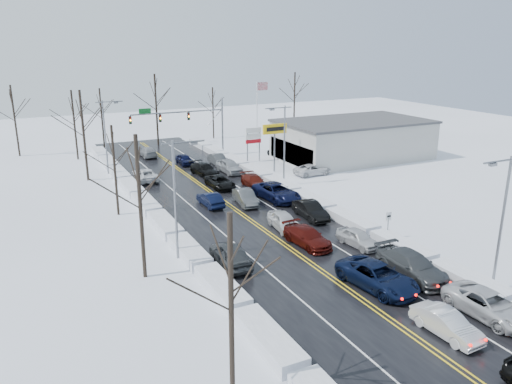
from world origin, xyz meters
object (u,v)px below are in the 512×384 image
tires_plus_sign (275,132)px  oncoming_car_0 (211,206)px  traffic_signal_mast (188,119)px  dealership_building (353,139)px  flagpole (258,109)px

tires_plus_sign → oncoming_car_0: 16.22m
traffic_signal_mast → dealership_building: bearing=-25.9°
traffic_signal_mast → oncoming_car_0: 22.68m
traffic_signal_mast → tires_plus_sign: 13.92m
tires_plus_sign → dealership_building: bearing=8.5°
dealership_building → oncoming_car_0: bearing=-156.1°
tires_plus_sign → dealership_building: (13.48, 2.01, -2.34)m
flagpole → dealership_building: (8.80, -12.00, -3.27)m
oncoming_car_0 → tires_plus_sign: bearing=-143.7°
flagpole → dealership_building: bearing=-53.7°
traffic_signal_mast → dealership_building: traffic_signal_mast is taller
traffic_signal_mast → oncoming_car_0: size_ratio=3.17×
tires_plus_sign → oncoming_car_0: size_ratio=1.43×
tires_plus_sign → dealership_building: 13.82m
traffic_signal_mast → dealership_building: size_ratio=0.65×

